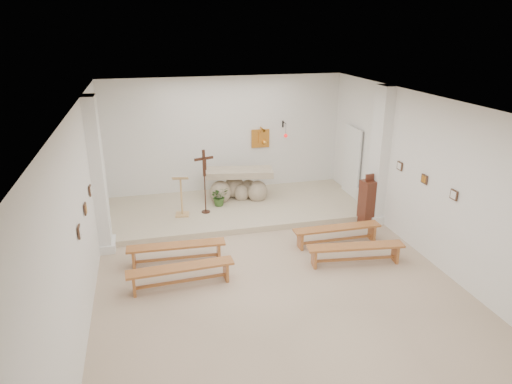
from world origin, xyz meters
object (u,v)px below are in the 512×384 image
object	(u,v)px
altar	(239,186)
bench_right_second	(355,250)
bench_right_front	(337,231)
lectern	(181,195)
donation_pedestal	(368,202)
bench_left_second	(181,271)
crucifix_stand	(205,177)
bench_left_front	(177,249)

from	to	relation	value
altar	bench_right_second	world-z (taller)	altar
bench_right_front	lectern	bearing A→B (deg)	146.39
bench_right_second	altar	bearing A→B (deg)	119.59
donation_pedestal	bench_right_second	distance (m)	2.32
bench_right_front	bench_left_second	xyz separation A→B (m)	(-3.71, -0.97, 0.00)
lectern	bench_right_second	distance (m)	4.69
crucifix_stand	bench_left_front	xyz separation A→B (m)	(-0.96, -2.31, -0.81)
crucifix_stand	bench_right_front	bearing A→B (deg)	-56.46
donation_pedestal	bench_right_front	world-z (taller)	donation_pedestal
altar	bench_left_second	distance (m)	4.55
altar	bench_right_front	world-z (taller)	altar
altar	bench_left_front	xyz separation A→B (m)	(-2.03, -3.10, -0.19)
altar	donation_pedestal	size ratio (longest dim) A/B	1.48
crucifix_stand	bench_left_front	distance (m)	2.63
bench_left_second	donation_pedestal	bearing A→B (deg)	18.30
bench_left_front	bench_left_second	bearing A→B (deg)	-87.32
lectern	bench_left_front	bearing A→B (deg)	-89.41
lectern	bench_right_second	world-z (taller)	lectern
donation_pedestal	bench_right_second	world-z (taller)	donation_pedestal
donation_pedestal	bench_left_second	world-z (taller)	donation_pedestal
altar	crucifix_stand	world-z (taller)	crucifix_stand
bench_right_front	crucifix_stand	bearing A→B (deg)	140.08
donation_pedestal	bench_left_second	xyz separation A→B (m)	(-4.95, -1.94, -0.25)
lectern	bench_right_front	bearing A→B (deg)	-24.79
altar	bench_right_second	bearing A→B (deg)	-57.65
lectern	bench_left_front	size ratio (longest dim) A/B	0.54
bench_right_front	altar	bearing A→B (deg)	118.61
bench_left_second	altar	bearing A→B (deg)	60.43
bench_left_second	bench_right_second	xyz separation A→B (m)	(3.71, 0.00, 0.00)
donation_pedestal	bench_right_front	size ratio (longest dim) A/B	0.64
bench_right_front	bench_right_second	size ratio (longest dim) A/B	0.99
donation_pedestal	bench_left_front	xyz separation A→B (m)	(-4.95, -0.96, -0.25)
lectern	bench_left_second	distance (m)	3.27
altar	bench_left_front	world-z (taller)	altar
donation_pedestal	altar	bearing A→B (deg)	134.21
lectern	crucifix_stand	distance (m)	0.77
donation_pedestal	bench_left_front	size ratio (longest dim) A/B	0.63
lectern	crucifix_stand	size ratio (longest dim) A/B	0.66
altar	lectern	xyz separation A→B (m)	(-1.70, -0.84, 0.19)
crucifix_stand	bench_right_second	world-z (taller)	crucifix_stand
donation_pedestal	bench_left_front	bearing A→B (deg)	-178.68
altar	bench_left_second	size ratio (longest dim) A/B	0.93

